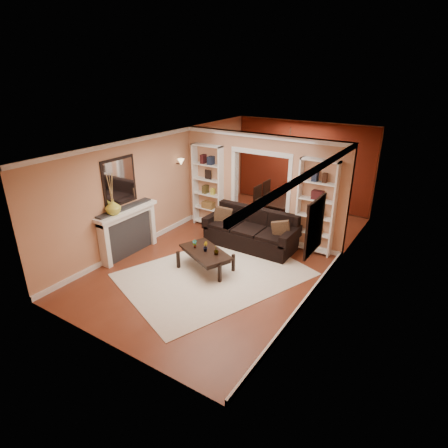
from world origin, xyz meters
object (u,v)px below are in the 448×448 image
Objects in this scene: sofa at (251,229)px; dining_table at (285,208)px; bookshelf_left at (208,186)px; fireplace at (129,232)px; bookshelf_right at (316,207)px; coffee_table at (206,260)px.

sofa is 2.40m from dining_table.
sofa is 1.91m from bookshelf_left.
bookshelf_right is at bearing 34.80° from fireplace.
coffee_table is 0.73× the size of fireplace.
fireplace is (-0.54, -2.53, -0.57)m from bookshelf_left.
coffee_table is 2.89m from bookshelf_right.
dining_table is (-1.54, 1.81, -0.90)m from bookshelf_right.
coffee_table is 2.76m from bookshelf_left.
bookshelf_right is 4.47m from fireplace.
sofa is at bearing -177.14° from dining_table.
bookshelf_left is 1.35× the size of fireplace.
sofa is at bearing -157.80° from bookshelf_right.
dining_table is at bearing 92.86° from sofa.
fireplace is at bearing -138.69° from sofa.
bookshelf_left is at bearing 139.23° from dining_table.
bookshelf_left reaches higher than sofa.
sofa is 2.96m from fireplace.
bookshelf_right is (3.10, 0.00, 0.00)m from bookshelf_left.
dining_table is (1.56, 1.81, -0.90)m from bookshelf_left.
fireplace is 4.83m from dining_table.
fireplace is (-3.64, -2.53, -0.57)m from bookshelf_right.
bookshelf_left reaches higher than dining_table.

